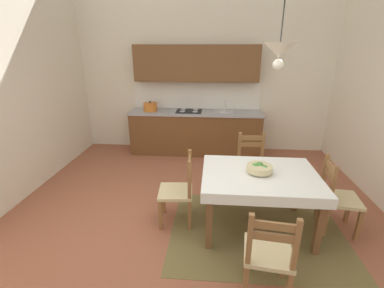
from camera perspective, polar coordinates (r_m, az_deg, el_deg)
ground_plane at (r=3.55m, az=0.28°, el=-18.50°), size 5.81×6.48×0.10m
wall_back at (r=5.77m, az=2.81°, el=19.19°), size 5.81×0.12×4.14m
area_rug at (r=3.58m, az=13.57°, el=-17.65°), size 2.10×1.60×0.01m
kitchen_cabinetry at (r=5.60m, az=0.74°, el=6.62°), size 2.72×0.63×2.20m
dining_table at (r=3.33m, az=14.21°, el=-7.97°), size 1.36×1.04×0.75m
dining_chair_kitchen_side at (r=4.21m, az=12.59°, el=-4.54°), size 0.45×0.45×0.93m
dining_chair_camera_side at (r=2.63m, az=16.00°, el=-21.71°), size 0.47×0.47×0.93m
dining_chair_tv_side at (r=3.44m, az=-2.83°, el=-9.97°), size 0.45×0.45×0.93m
dining_chair_window_side at (r=3.73m, az=28.58°, el=-10.05°), size 0.47×0.47×0.93m
fruit_bowl at (r=3.26m, az=14.21°, el=-5.01°), size 0.30×0.30×0.12m
pendant_lamp at (r=2.89m, az=18.18°, el=18.38°), size 0.32×0.32×0.80m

